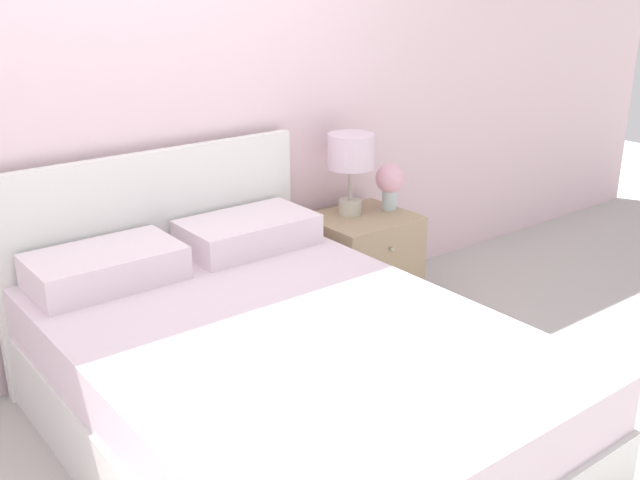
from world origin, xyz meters
TOP-DOWN VIEW (x-y plane):
  - ground_plane at (0.00, 0.00)m, footprint 12.00×12.00m
  - wall_back at (0.00, 0.07)m, footprint 8.00×0.06m
  - bed at (0.00, -0.94)m, footprint 1.46×2.02m
  - nightstand at (1.05, -0.24)m, footprint 0.51×0.46m
  - table_lamp at (1.03, -0.17)m, footprint 0.24×0.24m
  - flower_vase at (1.25, -0.24)m, footprint 0.16×0.16m

SIDE VIEW (x-z plane):
  - ground_plane at x=0.00m, z-range 0.00..0.00m
  - nightstand at x=1.05m, z-range 0.00..0.52m
  - bed at x=0.00m, z-range -0.21..0.77m
  - flower_vase at x=1.25m, z-range 0.55..0.80m
  - table_lamp at x=1.03m, z-range 0.62..1.04m
  - wall_back at x=0.00m, z-range 0.00..2.60m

